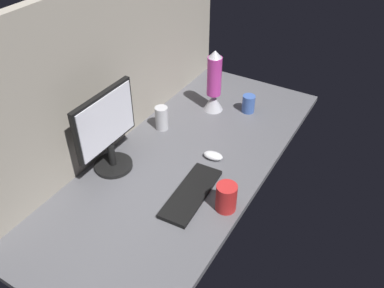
{
  "coord_description": "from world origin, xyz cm",
  "views": [
    {
      "loc": [
        -126.58,
        -80.02,
        123.87
      ],
      "look_at": [
        -9.01,
        0.0,
        14.0
      ],
      "focal_mm": 37.3,
      "sensor_mm": 36.0,
      "label": 1
    }
  ],
  "objects": [
    {
      "name": "mug_steel",
      "position": [
        15.42,
        22.36,
        6.47
      ],
      "size": [
        6.79,
        6.79,
        12.94
      ],
      "color": "#B2B2B7",
      "rests_on": "ground_plane"
    },
    {
      "name": "mug_ceramic_blue",
      "position": [
        54.13,
        -10.34,
        5.07
      ],
      "size": [
        10.58,
        7.06,
        10.09
      ],
      "color": "#38569E",
      "rests_on": "ground_plane"
    },
    {
      "name": "ground_plane",
      "position": [
        0.0,
        0.0,
        -1.5
      ],
      "size": [
        180.0,
        80.0,
        3.0
      ],
      "primitive_type": "cube",
      "color": "#515156"
    },
    {
      "name": "cubicle_wall_back",
      "position": [
        0.0,
        37.5,
        39.65
      ],
      "size": [
        180.0,
        5.0,
        79.29
      ],
      "color": "gray",
      "rests_on": "ground_plane"
    },
    {
      "name": "lava_lamp",
      "position": [
        45.92,
        7.76,
        15.13
      ],
      "size": [
        11.02,
        11.02,
        36.07
      ],
      "color": "#A5A5AD",
      "rests_on": "ground_plane"
    },
    {
      "name": "mug_red_plastic",
      "position": [
        -19.32,
        -33.09,
        6.3
      ],
      "size": [
        8.8,
        8.8,
        12.61
      ],
      "color": "red",
      "rests_on": "ground_plane"
    },
    {
      "name": "monitor",
      "position": [
        -22.52,
        25.1,
        21.29
      ],
      "size": [
        36.03,
        18.0,
        39.43
      ],
      "color": "black",
      "rests_on": "ground_plane"
    },
    {
      "name": "keyboard",
      "position": [
        -19.99,
        -16.76,
        1.0
      ],
      "size": [
        37.71,
        15.18,
        2.0
      ],
      "primitive_type": "cube",
      "rotation": [
        0.0,
        0.0,
        0.06
      ],
      "color": "black",
      "rests_on": "ground_plane"
    },
    {
      "name": "mouse",
      "position": [
        6.86,
        -13.15,
        1.7
      ],
      "size": [
        6.56,
        10.13,
        3.4
      ],
      "primitive_type": "ellipsoid",
      "rotation": [
        0.0,
        0.0,
        0.1
      ],
      "color": "silver",
      "rests_on": "ground_plane"
    }
  ]
}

